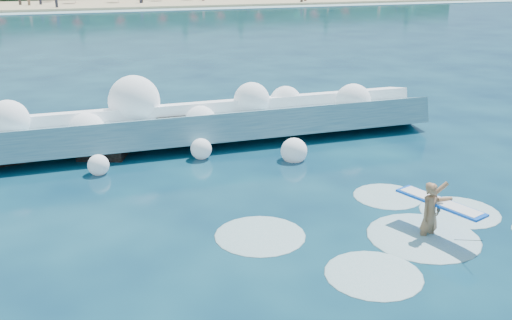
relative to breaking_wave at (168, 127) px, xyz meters
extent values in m
plane|color=#07223C|center=(-0.11, -8.03, -0.61)|extent=(200.00, 200.00, 0.00)
cube|color=tan|center=(-0.11, 69.97, -0.41)|extent=(140.00, 20.00, 0.40)
cube|color=silver|center=(-0.11, 58.97, -0.57)|extent=(140.00, 5.00, 0.08)
cube|color=teal|center=(0.00, -0.16, -0.10)|extent=(20.12, 3.06, 1.68)
cube|color=white|center=(0.00, 0.64, 0.40)|extent=(20.12, 1.42, 0.78)
cube|color=black|center=(-5.41, 0.03, -0.22)|extent=(2.34, 1.93, 1.12)
cube|color=black|center=(-2.41, -0.77, -0.30)|extent=(1.87, 1.67, 0.86)
cube|color=black|center=(0.29, 0.43, -0.18)|extent=(2.20, 2.11, 1.21)
imported|color=#A4704C|center=(4.71, -9.52, -0.05)|extent=(0.70, 0.55, 1.69)
cube|color=blue|center=(4.99, -9.47, 0.24)|extent=(1.25, 2.36, 0.06)
cube|color=white|center=(4.99, -9.47, 0.26)|extent=(1.09, 2.14, 0.06)
cylinder|color=black|center=(4.89, -10.72, -0.16)|extent=(0.01, 0.91, 0.43)
sphere|color=white|center=(-5.35, 0.03, 0.73)|extent=(1.39, 1.39, 1.39)
sphere|color=white|center=(-2.88, -0.37, 0.23)|extent=(1.30, 1.30, 1.30)
sphere|color=white|center=(-1.08, 0.73, 0.91)|extent=(1.90, 1.90, 1.90)
sphere|color=white|center=(1.19, -0.10, 0.12)|extent=(1.25, 1.25, 1.25)
sphere|color=white|center=(3.33, 0.26, 0.72)|extent=(1.39, 1.39, 1.39)
sphere|color=white|center=(4.86, 0.58, 0.45)|extent=(1.28, 1.28, 1.28)
sphere|color=white|center=(7.27, -0.55, 0.55)|extent=(1.41, 1.41, 1.41)
sphere|color=white|center=(-2.69, -2.48, -0.31)|extent=(0.69, 0.69, 0.69)
sphere|color=white|center=(0.74, -2.08, -0.26)|extent=(0.73, 0.73, 0.73)
sphere|color=white|center=(3.70, -3.20, -0.29)|extent=(0.91, 0.91, 0.91)
ellipsoid|color=silver|center=(4.56, -9.52, -0.61)|extent=(2.77, 2.77, 0.14)
ellipsoid|color=silver|center=(2.51, -10.71, -0.61)|extent=(2.15, 2.15, 0.11)
ellipsoid|color=silver|center=(6.35, -8.57, -0.61)|extent=(2.15, 2.15, 0.11)
ellipsoid|color=silver|center=(0.78, -8.17, -0.61)|extent=(2.28, 2.28, 0.11)
ellipsoid|color=silver|center=(5.07, -7.00, -0.61)|extent=(1.98, 1.98, 0.10)
cube|color=#262633|center=(-1.31, 60.48, 0.17)|extent=(0.35, 0.22, 1.40)
cube|color=#262633|center=(-3.64, 62.41, 0.54)|extent=(0.35, 0.22, 1.49)
camera|label=1|loc=(-3.33, -20.14, 5.85)|focal=40.00mm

